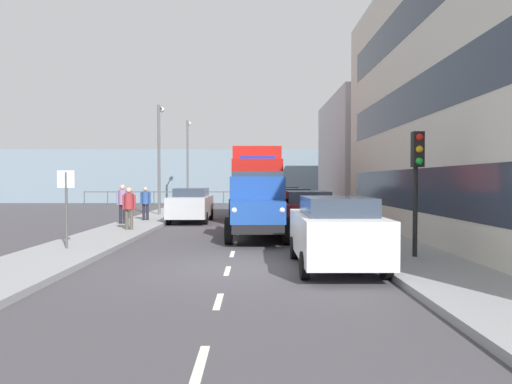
{
  "coord_description": "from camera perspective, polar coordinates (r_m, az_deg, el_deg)",
  "views": [
    {
      "loc": [
        -0.62,
        11.11,
        2.11
      ],
      "look_at": [
        -0.73,
        -13.64,
        1.49
      ],
      "focal_mm": 32.62,
      "sensor_mm": 36.0,
      "label": 1
    }
  ],
  "objects": [
    {
      "name": "car_silver_oppositeside_0",
      "position": [
        23.87,
        -7.95,
        -1.5
      ],
      "size": [
        1.95,
        4.61,
        1.72
      ],
      "color": "#B7BABF",
      "rests_on": "ground_plane"
    },
    {
      "name": "sea_horizon",
      "position": [
        43.66,
        -1.08,
        1.94
      ],
      "size": [
        80.0,
        0.8,
        5.0
      ],
      "primitive_type": "cube",
      "color": "gray",
      "rests_on": "ground_plane"
    },
    {
      "name": "lamp_post_far",
      "position": [
        37.74,
        -8.35,
        4.52
      ],
      "size": [
        0.32,
        1.14,
        6.76
      ],
      "color": "#59595B",
      "rests_on": "sidewalk_right"
    },
    {
      "name": "seawall_railing",
      "position": [
        40.08,
        -1.15,
        -0.28
      ],
      "size": [
        28.08,
        0.08,
        1.2
      ],
      "color": "#4C5156",
      "rests_on": "ground_plane"
    },
    {
      "name": "pedestrian_strolling",
      "position": [
        19.22,
        -15.31,
        -1.54
      ],
      "size": [
        0.53,
        0.34,
        1.68
      ],
      "color": "#4C473D",
      "rests_on": "sidewalk_right"
    },
    {
      "name": "road_centreline_markings",
      "position": [
        20.03,
        -2.04,
        -4.61
      ],
      "size": [
        0.12,
        35.63,
        0.01
      ],
      "color": "silver",
      "rests_on": "ground_plane"
    },
    {
      "name": "lamp_post_promenade",
      "position": [
        27.7,
        -11.75,
        5.17
      ],
      "size": [
        0.32,
        1.14,
        6.34
      ],
      "color": "#59595B",
      "rests_on": "sidewalk_right"
    },
    {
      "name": "car_maroon_kerbside_1",
      "position": [
        17.39,
        6.19,
        -2.59
      ],
      "size": [
        1.92,
        4.0,
        1.72
      ],
      "color": "maroon",
      "rests_on": "ground_plane"
    },
    {
      "name": "pedestrian_in_dark_coat",
      "position": [
        21.86,
        -16.04,
        -1.03
      ],
      "size": [
        0.53,
        0.34,
        1.77
      ],
      "color": "black",
      "rests_on": "sidewalk_right"
    },
    {
      "name": "car_grey_kerbside_3",
      "position": [
        28.74,
        3.63,
        -1.0
      ],
      "size": [
        1.79,
        4.06,
        1.72
      ],
      "color": "slate",
      "rests_on": "ground_plane"
    },
    {
      "name": "building_far_block",
      "position": [
        33.79,
        14.86,
        4.44
      ],
      "size": [
        6.99,
        11.24,
        7.83
      ],
      "color": "#B7B2B7",
      "rests_on": "ground_plane"
    },
    {
      "name": "car_white_kerbside_near",
      "position": [
        11.35,
        9.68,
        -4.74
      ],
      "size": [
        1.92,
        4.2,
        1.72
      ],
      "color": "white",
      "rests_on": "ground_plane"
    },
    {
      "name": "street_sign",
      "position": [
        14.46,
        -22.25,
        -0.38
      ],
      "size": [
        0.5,
        0.07,
        2.25
      ],
      "color": "#4C4C4C",
      "rests_on": "sidewalk_right"
    },
    {
      "name": "sidewalk_left",
      "position": [
        21.3,
        10.87,
        -4.08
      ],
      "size": [
        2.4,
        39.71,
        0.15
      ],
      "primitive_type": "cube",
      "color": "gray",
      "rests_on": "ground_plane"
    },
    {
      "name": "pedestrian_couple_b",
      "position": [
        23.62,
        -13.4,
        -1.04
      ],
      "size": [
        0.53,
        0.34,
        1.63
      ],
      "color": "black",
      "rests_on": "sidewalk_right"
    },
    {
      "name": "sidewalk_right",
      "position": [
        21.57,
        -14.63,
        -4.03
      ],
      "size": [
        2.4,
        39.71,
        0.15
      ],
      "primitive_type": "cube",
      "color": "gray",
      "rests_on": "ground_plane"
    },
    {
      "name": "lorry_cargo_red",
      "position": [
        25.51,
        0.1,
        1.35
      ],
      "size": [
        2.58,
        8.2,
        3.87
      ],
      "color": "red",
      "rests_on": "ground_plane"
    },
    {
      "name": "truck_vintage_blue",
      "position": [
        16.62,
        0.19,
        -1.79
      ],
      "size": [
        2.17,
        5.64,
        2.43
      ],
      "color": "black",
      "rests_on": "ground_plane"
    },
    {
      "name": "car_black_kerbside_2",
      "position": [
        23.12,
        4.58,
        -1.59
      ],
      "size": [
        1.79,
        4.22,
        1.72
      ],
      "color": "black",
      "rests_on": "ground_plane"
    },
    {
      "name": "traffic_light_near",
      "position": [
        12.53,
        19.14,
        3.0
      ],
      "size": [
        0.28,
        0.41,
        3.2
      ],
      "color": "black",
      "rests_on": "sidewalk_left"
    },
    {
      "name": "ground_plane",
      "position": [
        20.92,
        -1.97,
        -4.37
      ],
      "size": [
        80.0,
        80.0,
        0.0
      ],
      "primitive_type": "plane",
      "color": "#423F44"
    }
  ]
}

